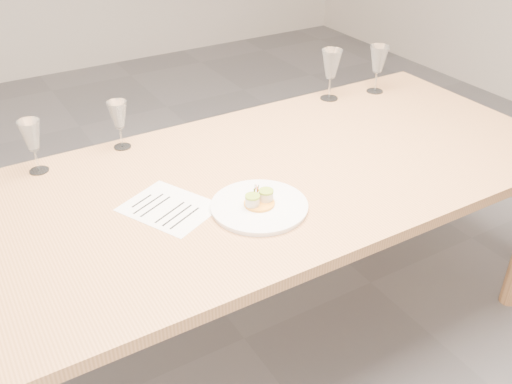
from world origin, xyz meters
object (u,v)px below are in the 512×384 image
wine_glass_2 (118,116)px  dinner_plate (259,205)px  wine_glass_1 (31,137)px  dining_table (242,196)px  wine_glass_3 (331,65)px  wine_glass_4 (378,60)px  recipe_sheet (169,208)px

wine_glass_2 → dinner_plate: bearing=-70.0°
wine_glass_1 → dinner_plate: bearing=-48.0°
dining_table → dinner_plate: (-0.04, -0.18, 0.08)m
wine_glass_1 → wine_glass_3: size_ratio=0.86×
wine_glass_1 → wine_glass_2: size_ratio=1.04×
dinner_plate → wine_glass_4: (0.95, 0.55, 0.14)m
wine_glass_4 → wine_glass_1: bearing=178.6°
dining_table → wine_glass_2: bearing=121.4°
dinner_plate → wine_glass_1: size_ratio=1.60×
wine_glass_3 → dinner_plate: bearing=-140.4°
dining_table → wine_glass_4: wine_glass_4 is taller
recipe_sheet → wine_glass_3: size_ratio=1.54×
dinner_plate → recipe_sheet: (-0.24, 0.15, -0.01)m
dining_table → wine_glass_4: bearing=22.3°
dinner_plate → wine_glass_3: size_ratio=1.38×
wine_glass_1 → wine_glass_3: (1.25, 0.00, 0.02)m
recipe_sheet → wine_glass_1: bearing=97.6°
dinner_plate → wine_glass_2: wine_glass_2 is taller
wine_glass_3 → wine_glass_4: wine_glass_3 is taller
recipe_sheet → wine_glass_3: bearing=-0.8°
dining_table → wine_glass_1: 0.73m
recipe_sheet → wine_glass_4: (1.18, 0.41, 0.15)m
dining_table → wine_glass_1: (-0.57, 0.41, 0.20)m
dining_table → dinner_plate: dinner_plate is taller
recipe_sheet → wine_glass_4: bearing=-6.9°
dining_table → wine_glass_3: 0.82m
recipe_sheet → dinner_plate: bearing=-57.5°
wine_glass_2 → dining_table: bearing=-58.6°
dining_table → dinner_plate: 0.20m
wine_glass_1 → wine_glass_4: 1.48m
recipe_sheet → wine_glass_2: (0.02, 0.47, 0.13)m
dining_table → recipe_sheet: 0.29m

